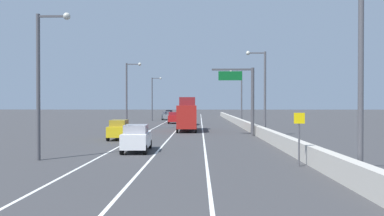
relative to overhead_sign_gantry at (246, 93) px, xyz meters
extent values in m
plane|color=#38383A|center=(-6.20, 31.00, -4.73)|extent=(320.00, 320.00, 0.00)
cube|color=silver|center=(-11.70, 22.00, -4.73)|extent=(0.16, 130.00, 0.00)
cube|color=silver|center=(-8.20, 22.00, -4.73)|extent=(0.16, 130.00, 0.00)
cube|color=silver|center=(-4.70, 22.00, -4.73)|extent=(0.16, 130.00, 0.00)
cube|color=#B2ADA3|center=(1.34, 7.00, -4.18)|extent=(0.60, 120.00, 1.10)
cylinder|color=#47474C|center=(0.74, 0.02, -0.98)|extent=(0.36, 0.36, 7.50)
cube|color=#47474C|center=(-1.51, 0.02, 2.57)|extent=(4.50, 0.20, 0.20)
cube|color=#0C5923|center=(-1.73, -0.10, 1.87)|extent=(2.60, 0.10, 1.00)
cylinder|color=#4C4C51|center=(0.44, -19.70, -3.53)|extent=(0.10, 0.10, 2.40)
cube|color=yellow|center=(0.44, -19.74, -2.03)|extent=(0.60, 0.04, 0.60)
cylinder|color=#4C4C51|center=(2.03, -23.79, -0.20)|extent=(0.24, 0.24, 9.05)
cylinder|color=#4C4C51|center=(1.84, -1.44, -0.20)|extent=(0.24, 0.24, 9.05)
cube|color=#4C4C51|center=(0.94, -1.44, 4.18)|extent=(1.80, 0.12, 0.12)
sphere|color=beige|center=(0.04, -1.44, 4.18)|extent=(0.44, 0.44, 0.44)
cylinder|color=#4C4C51|center=(1.95, 20.91, -0.20)|extent=(0.24, 0.24, 9.05)
cube|color=#4C4C51|center=(1.05, 20.91, 4.18)|extent=(1.80, 0.12, 0.12)
sphere|color=beige|center=(0.15, 20.91, 4.18)|extent=(0.44, 0.44, 0.44)
cylinder|color=#4C4C51|center=(-15.10, -17.79, -0.20)|extent=(0.24, 0.24, 9.05)
cube|color=#4C4C51|center=(-14.20, -17.79, 4.18)|extent=(1.80, 0.12, 0.12)
sphere|color=beige|center=(-13.30, -17.79, 4.18)|extent=(0.44, 0.44, 0.44)
cylinder|color=#4C4C51|center=(-15.04, 9.03, -0.20)|extent=(0.24, 0.24, 9.05)
cube|color=#4C4C51|center=(-14.14, 9.03, 4.18)|extent=(1.80, 0.12, 0.12)
sphere|color=beige|center=(-13.24, 9.03, 4.18)|extent=(0.44, 0.44, 0.44)
cylinder|color=#4C4C51|center=(-15.09, 35.85, -0.20)|extent=(0.24, 0.24, 9.05)
cube|color=#4C4C51|center=(-14.19, 35.85, 4.18)|extent=(1.80, 0.12, 0.12)
sphere|color=beige|center=(-13.29, 35.85, 4.18)|extent=(0.44, 0.44, 0.44)
cube|color=red|center=(-9.84, 25.30, -3.83)|extent=(1.97, 4.33, 1.12)
cube|color=maroon|center=(-9.83, 24.87, -2.97)|extent=(1.66, 1.98, 0.60)
cylinder|color=black|center=(-10.73, 26.95, -4.39)|extent=(0.25, 0.69, 0.68)
cylinder|color=black|center=(-9.09, 27.01, -4.39)|extent=(0.25, 0.69, 0.68)
cylinder|color=black|center=(-10.60, 23.58, -4.39)|extent=(0.25, 0.69, 0.68)
cylinder|color=black|center=(-8.96, 23.65, -4.39)|extent=(0.25, 0.69, 0.68)
cube|color=white|center=(-9.73, -13.46, -3.86)|extent=(1.95, 4.41, 1.05)
cube|color=#96969E|center=(-9.72, -13.89, -3.04)|extent=(1.65, 2.01, 0.60)
cylinder|color=black|center=(-10.61, -11.77, -4.39)|extent=(0.25, 0.69, 0.68)
cylinder|color=black|center=(-8.99, -11.71, -4.39)|extent=(0.25, 0.69, 0.68)
cylinder|color=black|center=(-10.47, -15.21, -4.39)|extent=(0.25, 0.69, 0.68)
cylinder|color=black|center=(-8.85, -15.14, -4.39)|extent=(0.25, 0.69, 0.68)
cube|color=gold|center=(-12.99, -4.37, -3.89)|extent=(1.74, 4.41, 1.00)
cube|color=olive|center=(-12.99, -4.81, -3.09)|extent=(1.51, 1.99, 0.60)
cylinder|color=black|center=(-13.78, -2.63, -4.39)|extent=(0.23, 0.68, 0.68)
cylinder|color=black|center=(-12.24, -2.61, -4.39)|extent=(0.23, 0.68, 0.68)
cylinder|color=black|center=(-13.75, -6.12, -4.39)|extent=(0.23, 0.68, 0.68)
cylinder|color=black|center=(-12.21, -6.11, -4.39)|extent=(0.23, 0.68, 0.68)
cube|color=black|center=(-12.51, 48.12, -3.83)|extent=(1.88, 4.19, 1.11)
cube|color=black|center=(-12.50, 47.71, -2.98)|extent=(1.60, 1.91, 0.60)
cylinder|color=black|center=(-13.36, 49.72, -4.39)|extent=(0.24, 0.69, 0.68)
cylinder|color=black|center=(-11.76, 49.77, -4.39)|extent=(0.24, 0.69, 0.68)
cylinder|color=black|center=(-13.27, 46.48, -4.39)|extent=(0.24, 0.69, 0.68)
cylinder|color=black|center=(-11.67, 46.52, -4.39)|extent=(0.24, 0.69, 0.68)
cube|color=#1E389E|center=(-6.81, 21.14, -3.87)|extent=(1.86, 4.66, 1.04)
cube|color=navy|center=(-6.81, 20.67, -3.05)|extent=(1.63, 2.10, 0.60)
cylinder|color=black|center=(-7.66, 23.01, -4.39)|extent=(0.22, 0.68, 0.68)
cylinder|color=black|center=(-5.98, 23.02, -4.39)|extent=(0.22, 0.68, 0.68)
cylinder|color=black|center=(-7.65, 19.26, -4.39)|extent=(0.22, 0.68, 0.68)
cylinder|color=black|center=(-5.97, 19.26, -4.39)|extent=(0.22, 0.68, 0.68)
cube|color=slate|center=(-12.43, 40.04, -3.93)|extent=(1.79, 4.47, 0.91)
cube|color=#4D505A|center=(-12.43, 39.59, -3.17)|extent=(1.55, 2.02, 0.60)
cylinder|color=black|center=(-13.24, 41.80, -4.39)|extent=(0.23, 0.68, 0.68)
cylinder|color=black|center=(-11.66, 41.82, -4.39)|extent=(0.23, 0.68, 0.68)
cylinder|color=black|center=(-13.20, 38.25, -4.39)|extent=(0.23, 0.68, 0.68)
cylinder|color=black|center=(-11.62, 38.27, -4.39)|extent=(0.23, 0.68, 0.68)
cube|color=#A51E19|center=(-6.73, 6.91, -2.82)|extent=(2.53, 8.24, 2.81)
cube|color=maroon|center=(-6.76, 8.71, -0.87)|extent=(2.14, 1.84, 1.10)
cylinder|color=black|center=(-7.90, 10.29, -4.23)|extent=(0.24, 1.00, 1.00)
cylinder|color=black|center=(-5.66, 10.33, -4.23)|extent=(0.24, 1.00, 1.00)
cylinder|color=black|center=(-7.80, 3.49, -4.23)|extent=(0.24, 1.00, 1.00)
cylinder|color=black|center=(-5.56, 3.52, -4.23)|extent=(0.24, 1.00, 1.00)
camera|label=1|loc=(-5.12, -39.97, -1.24)|focal=33.86mm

